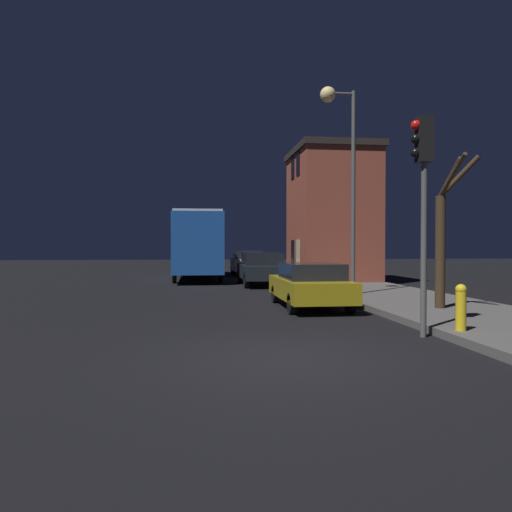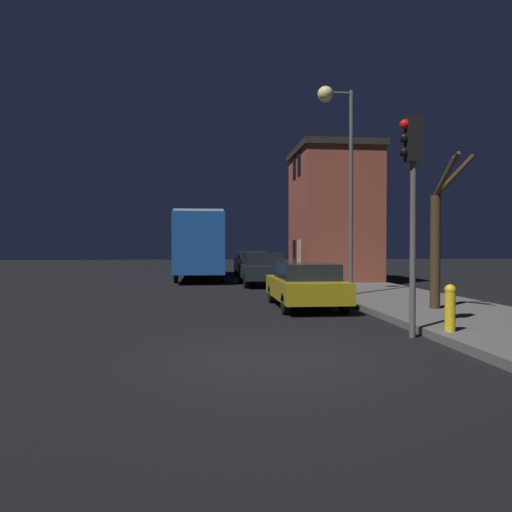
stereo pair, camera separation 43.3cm
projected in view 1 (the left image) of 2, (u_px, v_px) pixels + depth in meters
name	position (u px, v px, depth m)	size (l,w,h in m)	color
ground_plane	(285.00, 356.00, 8.16)	(120.00, 120.00, 0.00)	black
brick_building	(331.00, 214.00, 24.74)	(3.87, 5.14, 6.48)	brown
streetlamp	(340.00, 141.00, 16.86)	(1.23, 0.53, 7.01)	#4C4C4C
traffic_light	(423.00, 179.00, 9.78)	(0.43, 0.24, 4.35)	#4C4C4C
bare_tree	(443.00, 235.00, 13.06)	(0.97, 1.52, 3.97)	#382819
bus	(197.00, 241.00, 27.87)	(2.44, 10.72, 3.53)	#194793
car_near_lane	(310.00, 284.00, 14.53)	(1.77, 4.17, 1.31)	olive
car_mid_lane	(261.00, 268.00, 22.86)	(1.86, 4.63, 1.51)	black
car_far_lane	(248.00, 262.00, 31.15)	(1.89, 3.85, 1.52)	#B7BABF
fire_hydrant	(461.00, 306.00, 9.62)	(0.21, 0.21, 0.91)	gold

